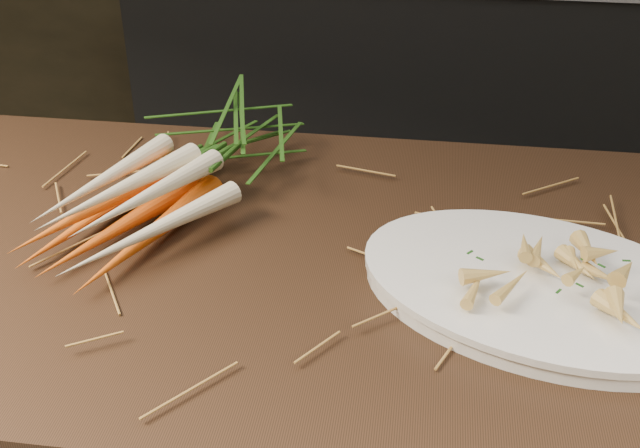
{
  "coord_description": "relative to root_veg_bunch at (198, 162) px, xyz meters",
  "views": [
    {
      "loc": [
        0.38,
        -0.53,
        1.45
      ],
      "look_at": [
        0.27,
        0.27,
        0.96
      ],
      "focal_mm": 45.0,
      "sensor_mm": 36.0,
      "label": 1
    }
  ],
  "objects": [
    {
      "name": "back_counter",
      "position": [
        0.23,
        1.74,
        -0.53
      ],
      "size": [
        1.82,
        0.62,
        0.84
      ],
      "color": "black",
      "rests_on": "ground"
    },
    {
      "name": "straw_bedding",
      "position": [
        -0.07,
        -0.14,
        -0.04
      ],
      "size": [
        1.4,
        0.6,
        0.02
      ],
      "primitive_type": null,
      "color": "olive",
      "rests_on": "main_counter"
    },
    {
      "name": "root_veg_bunch",
      "position": [
        0.0,
        0.0,
        0.0
      ],
      "size": [
        0.34,
        0.53,
        0.1
      ],
      "rotation": [
        0.0,
        0.0,
        -0.43
      ],
      "color": "#C94E17",
      "rests_on": "main_counter"
    },
    {
      "name": "serving_platter",
      "position": [
        0.45,
        -0.19,
        -0.04
      ],
      "size": [
        0.48,
        0.4,
        0.02
      ],
      "primitive_type": null,
      "rotation": [
        0.0,
        0.0,
        -0.33
      ],
      "color": "white",
      "rests_on": "main_counter"
    },
    {
      "name": "roasted_veg_heap",
      "position": [
        0.45,
        -0.19,
        -0.0
      ],
      "size": [
        0.24,
        0.21,
        0.05
      ],
      "primitive_type": null,
      "rotation": [
        0.0,
        0.0,
        -0.33
      ],
      "color": "tan",
      "rests_on": "serving_platter"
    }
  ]
}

